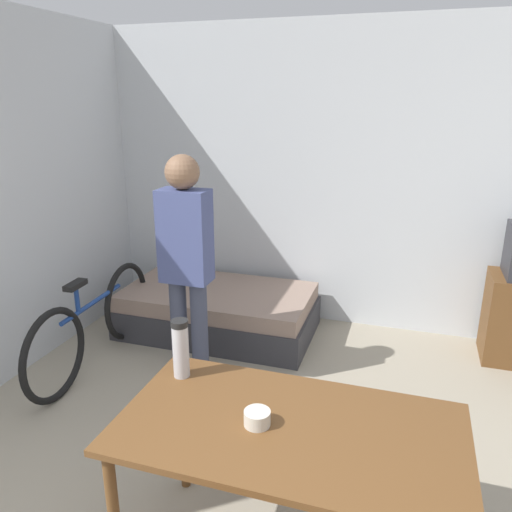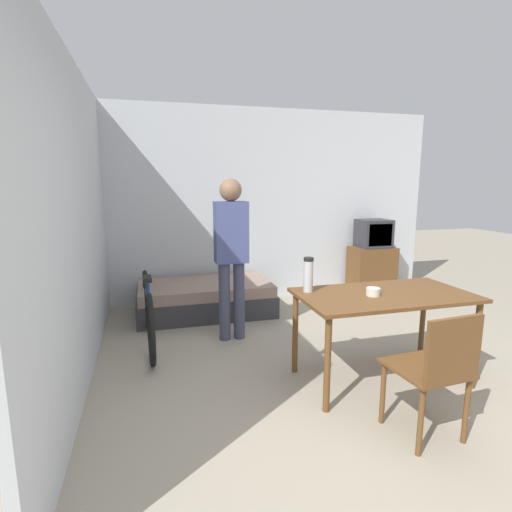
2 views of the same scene
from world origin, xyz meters
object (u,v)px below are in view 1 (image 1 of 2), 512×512
at_px(bicycle, 94,324).
at_px(thermos_flask, 181,346).
at_px(daybed, 218,311).
at_px(mate_bowl, 257,418).
at_px(person_standing, 186,259).
at_px(dining_table, 289,443).

height_order(bicycle, thermos_flask, thermos_flask).
bearing_deg(thermos_flask, daybed, 107.17).
relative_size(bicycle, thermos_flask, 5.72).
bearing_deg(mate_bowl, daybed, 115.87).
xyz_separation_m(thermos_flask, mate_bowl, (0.47, -0.25, -0.13)).
height_order(bicycle, person_standing, person_standing).
height_order(person_standing, mate_bowl, person_standing).
height_order(person_standing, thermos_flask, person_standing).
relative_size(bicycle, person_standing, 0.98).
bearing_deg(bicycle, person_standing, -5.77).
xyz_separation_m(daybed, bicycle, (-0.71, -0.85, 0.15)).
bearing_deg(person_standing, dining_table, -49.88).
height_order(dining_table, bicycle, dining_table).
distance_m(daybed, dining_table, 2.52).
bearing_deg(mate_bowl, dining_table, 14.31).
relative_size(thermos_flask, mate_bowl, 2.64).
bearing_deg(bicycle, mate_bowl, -37.28).
distance_m(dining_table, mate_bowl, 0.18).
relative_size(dining_table, person_standing, 0.84).
bearing_deg(mate_bowl, bicycle, 142.72).
bearing_deg(dining_table, mate_bowl, -165.69).
xyz_separation_m(person_standing, mate_bowl, (0.91, -1.27, -0.20)).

